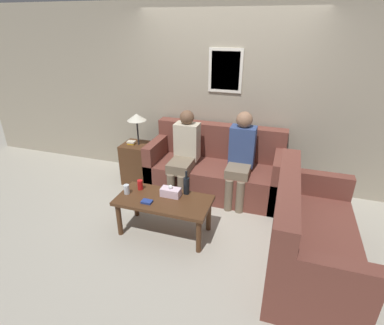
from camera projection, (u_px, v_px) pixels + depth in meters
ground_plane at (206, 207)px, 4.13m from camera, size 16.00×16.00×0.00m
wall_back at (225, 98)px, 4.37m from camera, size 9.00×0.08×2.60m
couch_main at (215, 170)px, 4.41m from camera, size 1.91×0.82×0.96m
couch_side at (308, 239)px, 3.01m from camera, size 0.82×1.61×0.96m
coffee_table at (164, 204)px, 3.48m from camera, size 1.10×0.53×0.46m
side_table_with_lamp at (137, 160)px, 4.65m from camera, size 0.40×0.40×1.11m
wine_bottle at (186, 185)px, 3.52m from camera, size 0.07×0.07×0.30m
drinking_glass at (127, 189)px, 3.54m from camera, size 0.07×0.07×0.11m
book_stack at (147, 202)px, 3.38m from camera, size 0.12×0.08×0.03m
soda_can at (140, 185)px, 3.63m from camera, size 0.07×0.07×0.12m
tissue_box at (171, 192)px, 3.49m from camera, size 0.23×0.12×0.14m
person_left at (184, 152)px, 4.21m from camera, size 0.34×0.63×1.22m
person_right at (241, 155)px, 4.03m from camera, size 0.34×0.57×1.26m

